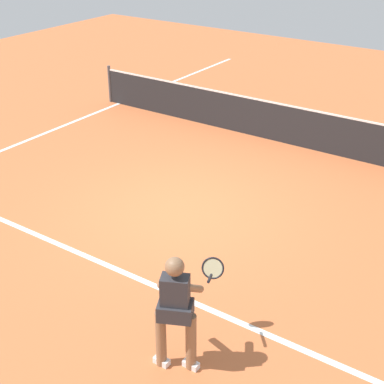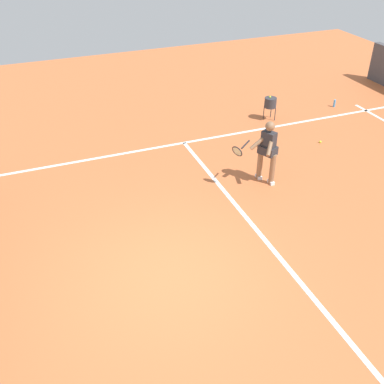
{
  "view_description": "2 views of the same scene",
  "coord_description": "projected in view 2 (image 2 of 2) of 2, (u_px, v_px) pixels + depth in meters",
  "views": [
    {
      "loc": [
        5.29,
        -7.32,
        5.02
      ],
      "look_at": [
        0.82,
        -0.8,
        0.93
      ],
      "focal_mm": 53.26,
      "sensor_mm": 36.0,
      "label": 1
    },
    {
      "loc": [
        -5.89,
        1.89,
        5.79
      ],
      "look_at": [
        1.25,
        -0.91,
        0.81
      ],
      "focal_mm": 42.74,
      "sensor_mm": 36.0,
      "label": 2
    }
  ],
  "objects": [
    {
      "name": "service_line_marking",
      "position": [
        271.0,
        247.0,
        8.97
      ],
      "size": [
        9.67,
        0.1,
        0.01
      ],
      "primitive_type": "cube",
      "color": "white",
      "rests_on": "ground"
    },
    {
      "name": "water_bottle",
      "position": [
        334.0,
        103.0,
        14.85
      ],
      "size": [
        0.07,
        0.07,
        0.24
      ],
      "primitive_type": "cylinder",
      "color": "#4C9EE5",
      "rests_on": "ground"
    },
    {
      "name": "sideline_right_marking",
      "position": [
        111.0,
        156.0,
        12.1
      ],
      "size": [
        0.1,
        19.65,
        0.01
      ],
      "primitive_type": "cube",
      "color": "white",
      "rests_on": "ground"
    },
    {
      "name": "tennis_ball_near",
      "position": [
        320.0,
        142.0,
        12.72
      ],
      "size": [
        0.07,
        0.07,
        0.07
      ],
      "primitive_type": "sphere",
      "color": "#D1E533",
      "rests_on": "ground"
    },
    {
      "name": "ground_plane",
      "position": [
        171.0,
        274.0,
        8.33
      ],
      "size": [
        28.14,
        28.14,
        0.0
      ],
      "primitive_type": "plane",
      "color": "#C66638"
    },
    {
      "name": "ball_hopper",
      "position": [
        270.0,
        103.0,
        13.78
      ],
      "size": [
        0.36,
        0.36,
        0.74
      ],
      "color": "#333338",
      "rests_on": "ground"
    },
    {
      "name": "tennis_player",
      "position": [
        267.0,
        150.0,
        10.57
      ],
      "size": [
        0.68,
        1.12,
        1.55
      ],
      "color": "#8C6647",
      "rests_on": "ground"
    }
  ]
}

